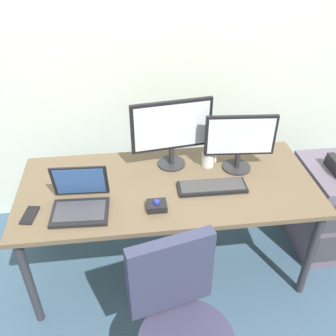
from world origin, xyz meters
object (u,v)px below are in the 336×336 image
Objects in this scene: monitor_main at (172,129)px; cell_phone at (30,215)px; file_cabinet at (329,208)px; keyboard at (212,187)px; coffee_mug at (208,159)px; trackball_mouse at (157,205)px; monitor_side at (240,140)px; laptop at (80,201)px.

cell_phone is (-0.83, -0.40, -0.26)m from monitor_main.
keyboard is at bearing -170.80° from file_cabinet.
cell_phone is (-1.07, -0.36, -0.04)m from coffee_mug.
cell_phone is (-1.04, -0.11, -0.01)m from keyboard.
keyboard is 3.75× the size of trackball_mouse.
coffee_mug is 1.13m from cell_phone.
monitor_side is at bearing 176.35° from file_cabinet.
cell_phone is (-1.24, -0.30, -0.21)m from monitor_side.
trackball_mouse is at bearing -134.05° from coffee_mug.
keyboard is at bearing -136.74° from monitor_side.
cell_phone reaches higher than file_cabinet.
coffee_mug is (0.23, -0.04, -0.21)m from monitor_main.
cell_phone is at bearing -173.58° from laptop.
monitor_side reaches higher than cell_phone.
monitor_main reaches higher than coffee_mug.
file_cabinet is 1.63× the size of keyboard.
coffee_mug is (0.03, 0.25, 0.03)m from keyboard.
monitor_main is 4.63× the size of trackball_mouse.
laptop is 2.93× the size of trackball_mouse.
cell_phone is (-0.27, -0.03, -0.05)m from laptop.
trackball_mouse reaches higher than keyboard.
trackball_mouse is at bearing 8.15° from cell_phone.
monitor_main reaches higher than cell_phone.
coffee_mug reaches higher than trackball_mouse.
keyboard is (0.21, -0.29, -0.25)m from monitor_main.
cell_phone is (-1.95, -0.26, 0.38)m from file_cabinet.
laptop is (-0.97, -0.27, -0.16)m from monitor_side.
file_cabinet is at bearing 7.78° from laptop.
cell_phone is at bearing -161.39° from coffee_mug.
monitor_side reaches higher than laptop.
monitor_side is at bearing 31.05° from trackball_mouse.
monitor_main is 1.16× the size of monitor_side.
trackball_mouse reaches higher than cell_phone.
monitor_main reaches higher than keyboard.
file_cabinet is 2.00m from cell_phone.
monitor_main is 0.96m from cell_phone.
file_cabinet is 0.98m from coffee_mug.
monitor_side is 1.02m from laptop.
monitor_side is 0.25m from coffee_mug.
file_cabinet is 1.29m from monitor_main.
keyboard is 0.77m from laptop.
trackball_mouse is at bearing -7.73° from laptop.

